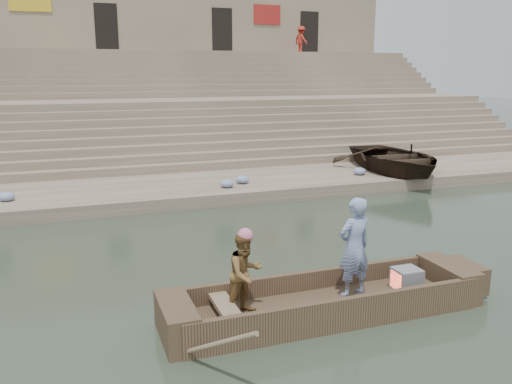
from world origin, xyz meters
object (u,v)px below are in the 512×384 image
rowing_man (245,274)px  pedestrian (301,40)px  standing_man (354,247)px  beached_rowboat (395,158)px  television (406,279)px  main_rowboat (325,309)px

rowing_man → pedestrian: bearing=42.3°
standing_man → beached_rowboat: bearing=-136.7°
television → beached_rowboat: size_ratio=0.09×
standing_man → pedestrian: 26.23m
beached_rowboat → pedestrian: bearing=83.4°
pedestrian → beached_rowboat: bearing=152.9°
main_rowboat → standing_man: size_ratio=2.81×
rowing_man → television: (3.03, -0.07, -0.49)m
rowing_man → beached_rowboat: bearing=23.7°
rowing_man → standing_man: bearing=-20.4°
main_rowboat → television: 1.65m
main_rowboat → standing_man: (0.59, 0.12, 1.00)m
main_rowboat → beached_rowboat: 11.77m
standing_man → beached_rowboat: 11.28m
standing_man → rowing_man: bearing=-7.8°
rowing_man → television: size_ratio=2.99×
standing_man → beached_rowboat: size_ratio=0.35×
main_rowboat → beached_rowboat: beached_rowboat is taller
beached_rowboat → television: bearing=-118.8°
television → pedestrian: bearing=70.0°
beached_rowboat → main_rowboat: bearing=-125.4°
pedestrian → standing_man: bearing=141.4°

